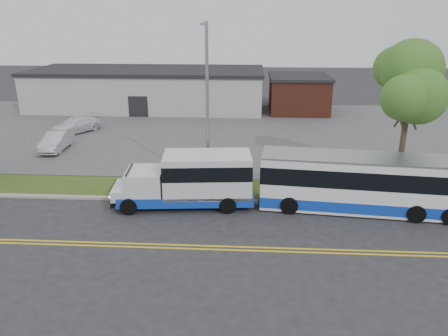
# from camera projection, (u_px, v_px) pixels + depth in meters

# --- Properties ---
(ground) EXTENTS (140.00, 140.00, 0.00)m
(ground) POSITION_uv_depth(u_px,v_px,m) (148.00, 209.00, 23.55)
(ground) COLOR #28282B
(ground) RESTS_ON ground
(lane_line_north) EXTENTS (70.00, 0.12, 0.01)m
(lane_line_north) POSITION_uv_depth(u_px,v_px,m) (129.00, 243.00, 19.91)
(lane_line_north) COLOR yellow
(lane_line_north) RESTS_ON ground
(lane_line_south) EXTENTS (70.00, 0.12, 0.01)m
(lane_line_south) POSITION_uv_depth(u_px,v_px,m) (127.00, 247.00, 19.63)
(lane_line_south) COLOR yellow
(lane_line_south) RESTS_ON ground
(curb) EXTENTS (80.00, 0.30, 0.15)m
(curb) POSITION_uv_depth(u_px,v_px,m) (153.00, 199.00, 24.56)
(curb) COLOR #9E9B93
(curb) RESTS_ON ground
(verge) EXTENTS (80.00, 3.30, 0.10)m
(verge) POSITION_uv_depth(u_px,v_px,m) (159.00, 188.00, 26.26)
(verge) COLOR #324617
(verge) RESTS_ON ground
(parking_lot) EXTENTS (80.00, 25.00, 0.10)m
(parking_lot) POSITION_uv_depth(u_px,v_px,m) (190.00, 130.00, 39.55)
(parking_lot) COLOR #4C4C4F
(parking_lot) RESTS_ON ground
(commercial_building) EXTENTS (25.40, 10.40, 4.35)m
(commercial_building) POSITION_uv_depth(u_px,v_px,m) (149.00, 89.00, 48.62)
(commercial_building) COLOR #9E9E99
(commercial_building) RESTS_ON ground
(brick_wing) EXTENTS (6.30, 7.30, 3.90)m
(brick_wing) POSITION_uv_depth(u_px,v_px,m) (298.00, 94.00, 46.79)
(brick_wing) COLOR brown
(brick_wing) RESTS_ON ground
(tree_east) EXTENTS (5.20, 5.20, 8.33)m
(tree_east) POSITION_uv_depth(u_px,v_px,m) (410.00, 87.00, 23.51)
(tree_east) COLOR #3B2E20
(tree_east) RESTS_ON verge
(streetlight_near) EXTENTS (0.35, 1.53, 9.50)m
(streetlight_near) POSITION_uv_depth(u_px,v_px,m) (207.00, 104.00, 24.22)
(streetlight_near) COLOR gray
(streetlight_near) RESTS_ON verge
(shuttle_bus) EXTENTS (7.76, 3.16, 2.90)m
(shuttle_bus) POSITION_uv_depth(u_px,v_px,m) (194.00, 178.00, 23.52)
(shuttle_bus) COLOR #103AB3
(shuttle_bus) RESTS_ON ground
(transit_bus) EXTENTS (10.94, 3.56, 2.98)m
(transit_bus) POSITION_uv_depth(u_px,v_px,m) (363.00, 183.00, 22.95)
(transit_bus) COLOR white
(transit_bus) RESTS_ON ground
(parked_car_a) EXTENTS (1.60, 4.19, 1.36)m
(parked_car_a) POSITION_uv_depth(u_px,v_px,m) (56.00, 141.00, 33.32)
(parked_car_a) COLOR silver
(parked_car_a) RESTS_ON parking_lot
(parked_car_b) EXTENTS (4.12, 5.02, 1.37)m
(parked_car_b) POSITION_uv_depth(u_px,v_px,m) (76.00, 125.00, 38.36)
(parked_car_b) COLOR white
(parked_car_b) RESTS_ON parking_lot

